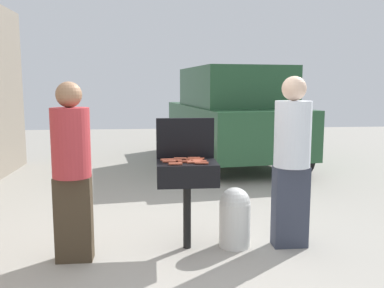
{
  "coord_description": "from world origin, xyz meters",
  "views": [
    {
      "loc": [
        -0.3,
        -4.01,
        1.64
      ],
      "look_at": [
        0.13,
        0.54,
        1.0
      ],
      "focal_mm": 38.92,
      "sensor_mm": 36.0,
      "label": 1
    }
  ],
  "objects_px": {
    "hot_dog_6": "(180,159)",
    "person_left": "(72,166)",
    "hot_dog_12": "(200,161)",
    "parked_minivan": "(231,115)",
    "hot_dog_7": "(175,164)",
    "hot_dog_9": "(167,160)",
    "hot_dog_2": "(169,161)",
    "hot_dog_5": "(198,159)",
    "person_right": "(292,156)",
    "hot_dog_3": "(196,160)",
    "hot_dog_4": "(192,160)",
    "propane_tank": "(235,216)",
    "hot_dog_8": "(184,161)",
    "hot_dog_1": "(194,162)",
    "bbq_grill": "(187,176)",
    "hot_dog_10": "(202,163)",
    "hot_dog_0": "(194,158)",
    "hot_dog_11": "(175,161)"
  },
  "relations": [
    {
      "from": "person_right",
      "to": "parked_minivan",
      "type": "height_order",
      "value": "parked_minivan"
    },
    {
      "from": "hot_dog_4",
      "to": "hot_dog_11",
      "type": "bearing_deg",
      "value": -166.56
    },
    {
      "from": "bbq_grill",
      "to": "hot_dog_5",
      "type": "height_order",
      "value": "hot_dog_5"
    },
    {
      "from": "hot_dog_7",
      "to": "person_left",
      "type": "bearing_deg",
      "value": -177.45
    },
    {
      "from": "hot_dog_3",
      "to": "propane_tank",
      "type": "bearing_deg",
      "value": -1.25
    },
    {
      "from": "hot_dog_5",
      "to": "hot_dog_11",
      "type": "relative_size",
      "value": 1.0
    },
    {
      "from": "hot_dog_10",
      "to": "hot_dog_12",
      "type": "height_order",
      "value": "same"
    },
    {
      "from": "hot_dog_12",
      "to": "parked_minivan",
      "type": "relative_size",
      "value": 0.03
    },
    {
      "from": "hot_dog_1",
      "to": "hot_dog_2",
      "type": "bearing_deg",
      "value": 164.25
    },
    {
      "from": "hot_dog_1",
      "to": "person_right",
      "type": "bearing_deg",
      "value": 2.43
    },
    {
      "from": "hot_dog_0",
      "to": "hot_dog_1",
      "type": "bearing_deg",
      "value": -95.67
    },
    {
      "from": "propane_tank",
      "to": "hot_dog_8",
      "type": "bearing_deg",
      "value": -175.67
    },
    {
      "from": "hot_dog_3",
      "to": "hot_dog_5",
      "type": "bearing_deg",
      "value": 71.44
    },
    {
      "from": "bbq_grill",
      "to": "hot_dog_6",
      "type": "height_order",
      "value": "hot_dog_6"
    },
    {
      "from": "hot_dog_7",
      "to": "person_left",
      "type": "xyz_separation_m",
      "value": [
        -0.96,
        -0.04,
        0.01
      ]
    },
    {
      "from": "hot_dog_0",
      "to": "person_left",
      "type": "distance_m",
      "value": 1.21
    },
    {
      "from": "hot_dog_2",
      "to": "hot_dog_5",
      "type": "distance_m",
      "value": 0.32
    },
    {
      "from": "hot_dog_5",
      "to": "person_right",
      "type": "xyz_separation_m",
      "value": [
        0.94,
        -0.14,
        0.04
      ]
    },
    {
      "from": "hot_dog_2",
      "to": "hot_dog_9",
      "type": "bearing_deg",
      "value": 99.58
    },
    {
      "from": "hot_dog_1",
      "to": "hot_dog_12",
      "type": "bearing_deg",
      "value": 30.74
    },
    {
      "from": "bbq_grill",
      "to": "hot_dog_8",
      "type": "bearing_deg",
      "value": -125.57
    },
    {
      "from": "bbq_grill",
      "to": "hot_dog_0",
      "type": "xyz_separation_m",
      "value": [
        0.08,
        0.14,
        0.15
      ]
    },
    {
      "from": "bbq_grill",
      "to": "hot_dog_6",
      "type": "xyz_separation_m",
      "value": [
        -0.06,
        0.12,
        0.15
      ]
    },
    {
      "from": "hot_dog_3",
      "to": "hot_dog_4",
      "type": "height_order",
      "value": "same"
    },
    {
      "from": "hot_dog_10",
      "to": "hot_dog_8",
      "type": "bearing_deg",
      "value": 147.42
    },
    {
      "from": "hot_dog_6",
      "to": "propane_tank",
      "type": "xyz_separation_m",
      "value": [
        0.55,
        -0.12,
        -0.58
      ]
    },
    {
      "from": "bbq_grill",
      "to": "hot_dog_9",
      "type": "distance_m",
      "value": 0.26
    },
    {
      "from": "bbq_grill",
      "to": "hot_dog_12",
      "type": "height_order",
      "value": "hot_dog_12"
    },
    {
      "from": "hot_dog_9",
      "to": "hot_dog_7",
      "type": "bearing_deg",
      "value": -72.94
    },
    {
      "from": "hot_dog_10",
      "to": "hot_dog_2",
      "type": "bearing_deg",
      "value": 159.11
    },
    {
      "from": "hot_dog_12",
      "to": "hot_dog_3",
      "type": "bearing_deg",
      "value": 117.24
    },
    {
      "from": "hot_dog_5",
      "to": "hot_dog_10",
      "type": "height_order",
      "value": "same"
    },
    {
      "from": "person_left",
      "to": "hot_dog_8",
      "type": "bearing_deg",
      "value": 10.48
    },
    {
      "from": "hot_dog_2",
      "to": "hot_dog_4",
      "type": "relative_size",
      "value": 1.0
    },
    {
      "from": "hot_dog_2",
      "to": "hot_dog_7",
      "type": "height_order",
      "value": "same"
    },
    {
      "from": "hot_dog_6",
      "to": "hot_dog_9",
      "type": "distance_m",
      "value": 0.15
    },
    {
      "from": "hot_dog_3",
      "to": "hot_dog_12",
      "type": "relative_size",
      "value": 1.0
    },
    {
      "from": "bbq_grill",
      "to": "hot_dog_10",
      "type": "bearing_deg",
      "value": -47.34
    },
    {
      "from": "hot_dog_6",
      "to": "parked_minivan",
      "type": "relative_size",
      "value": 0.03
    },
    {
      "from": "hot_dog_2",
      "to": "person_left",
      "type": "relative_size",
      "value": 0.08
    },
    {
      "from": "hot_dog_2",
      "to": "hot_dog_7",
      "type": "relative_size",
      "value": 1.0
    },
    {
      "from": "hot_dog_1",
      "to": "hot_dog_10",
      "type": "height_order",
      "value": "same"
    },
    {
      "from": "hot_dog_5",
      "to": "hot_dog_12",
      "type": "relative_size",
      "value": 1.0
    },
    {
      "from": "hot_dog_3",
      "to": "hot_dog_8",
      "type": "distance_m",
      "value": 0.13
    },
    {
      "from": "person_right",
      "to": "parked_minivan",
      "type": "xyz_separation_m",
      "value": [
        0.29,
        4.8,
        0.08
      ]
    },
    {
      "from": "hot_dog_6",
      "to": "person_left",
      "type": "xyz_separation_m",
      "value": [
        -1.02,
        -0.32,
        0.01
      ]
    },
    {
      "from": "hot_dog_7",
      "to": "person_left",
      "type": "relative_size",
      "value": 0.08
    },
    {
      "from": "hot_dog_2",
      "to": "hot_dog_4",
      "type": "xyz_separation_m",
      "value": [
        0.24,
        0.08,
        0.0
      ]
    },
    {
      "from": "hot_dog_1",
      "to": "hot_dog_9",
      "type": "bearing_deg",
      "value": 147.62
    },
    {
      "from": "hot_dog_1",
      "to": "hot_dog_12",
      "type": "relative_size",
      "value": 1.0
    }
  ]
}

